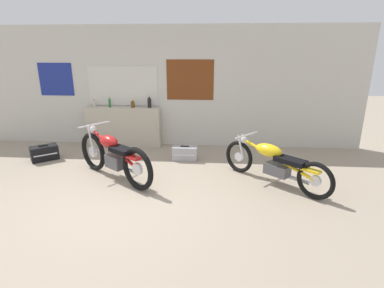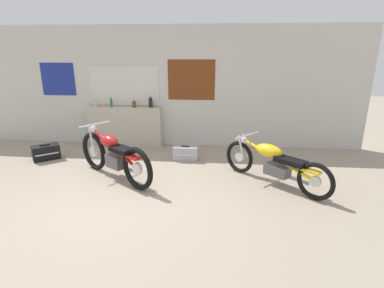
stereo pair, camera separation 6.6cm
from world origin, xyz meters
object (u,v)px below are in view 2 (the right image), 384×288
object	(u,v)px
bottle_center	(134,104)
motorcycle_yellow	(274,163)
bottle_right_center	(151,102)
hard_case_black	(46,152)
hard_case_silver	(186,153)
bottle_leftmost	(96,103)
motorcycle_red	(114,156)
bottle_left_center	(111,102)

from	to	relation	value
bottle_center	motorcycle_yellow	world-z (taller)	bottle_center
bottle_right_center	hard_case_black	size ratio (longest dim) A/B	0.48
hard_case_black	hard_case_silver	bearing A→B (deg)	4.56
bottle_leftmost	bottle_center	xyz separation A→B (m)	(0.94, -0.03, 0.00)
motorcycle_red	hard_case_silver	bearing A→B (deg)	42.89
hard_case_black	hard_case_silver	xyz separation A→B (m)	(2.98, 0.24, -0.01)
bottle_leftmost	hard_case_black	distance (m)	1.61
bottle_leftmost	bottle_center	size ratio (longest dim) A/B	0.95
bottle_left_center	hard_case_silver	world-z (taller)	bottle_left_center
hard_case_silver	motorcycle_yellow	bearing A→B (deg)	-33.25
bottle_center	motorcycle_red	bearing A→B (deg)	-85.91
bottle_right_center	hard_case_silver	distance (m)	1.58
bottle_center	bottle_left_center	bearing A→B (deg)	-179.71
bottle_right_center	hard_case_silver	size ratio (longest dim) A/B	0.55
bottle_right_center	motorcycle_yellow	xyz separation A→B (m)	(2.57, -1.97, -0.68)
bottle_center	motorcycle_yellow	xyz separation A→B (m)	(2.96, -1.94, -0.64)
bottle_leftmost	bottle_right_center	size ratio (longest dim) A/B	0.62
bottle_left_center	bottle_center	bearing A→B (deg)	0.29
motorcycle_red	bottle_left_center	bearing A→B (deg)	109.58
motorcycle_red	hard_case_black	world-z (taller)	motorcycle_red
bottle_center	motorcycle_yellow	size ratio (longest dim) A/B	0.12
motorcycle_red	hard_case_black	distance (m)	2.02
bottle_leftmost	motorcycle_red	xyz separation A→B (m)	(1.08, -1.98, -0.59)
bottle_leftmost	motorcycle_red	size ratio (longest dim) A/B	0.10
bottle_left_center	motorcycle_red	bearing A→B (deg)	-70.42
bottle_right_center	hard_case_black	world-z (taller)	bottle_right_center
bottle_leftmost	hard_case_silver	size ratio (longest dim) A/B	0.34
bottle_center	hard_case_silver	xyz separation A→B (m)	(1.31, -0.86, -0.89)
motorcycle_yellow	hard_case_silver	xyz separation A→B (m)	(-1.65, 1.08, -0.25)
bottle_left_center	motorcycle_red	xyz separation A→B (m)	(0.69, -1.94, -0.63)
motorcycle_red	motorcycle_yellow	bearing A→B (deg)	0.07
bottle_center	hard_case_silver	size ratio (longest dim) A/B	0.36
motorcycle_red	hard_case_silver	world-z (taller)	motorcycle_red
bottle_left_center	motorcycle_red	size ratio (longest dim) A/B	0.15
motorcycle_yellow	hard_case_black	xyz separation A→B (m)	(-4.64, 0.85, -0.24)
bottle_leftmost	motorcycle_yellow	world-z (taller)	bottle_leftmost
hard_case_black	bottle_left_center	bearing A→B (deg)	44.28
bottle_right_center	hard_case_silver	bearing A→B (deg)	-43.94
bottle_center	hard_case_silver	world-z (taller)	bottle_center
hard_case_black	motorcycle_yellow	bearing A→B (deg)	-10.35
hard_case_black	hard_case_silver	size ratio (longest dim) A/B	1.15
bottle_leftmost	hard_case_black	xyz separation A→B (m)	(-0.73, -1.13, -0.88)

